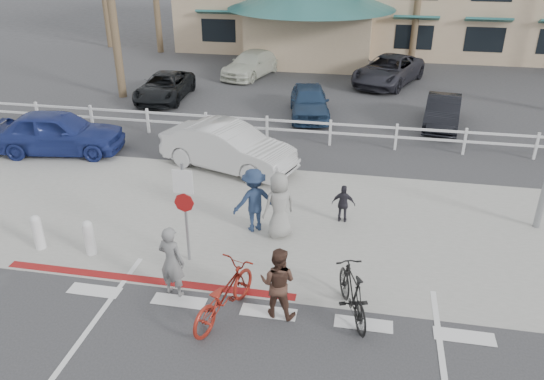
% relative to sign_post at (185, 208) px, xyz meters
% --- Properties ---
extents(ground, '(140.00, 140.00, 0.00)m').
position_rel_sign_post_xyz_m(ground, '(2.30, -2.20, -1.45)').
color(ground, '#333335').
extents(sidewalk_plaza, '(22.00, 7.00, 0.01)m').
position_rel_sign_post_xyz_m(sidewalk_plaza, '(2.30, 2.30, -1.44)').
color(sidewalk_plaza, gray).
rests_on(sidewalk_plaza, ground).
extents(cross_street, '(40.00, 5.00, 0.01)m').
position_rel_sign_post_xyz_m(cross_street, '(2.30, 6.30, -1.45)').
color(cross_street, '#333335').
rests_on(cross_street, ground).
extents(parking_lot, '(50.00, 16.00, 0.01)m').
position_rel_sign_post_xyz_m(parking_lot, '(2.30, 15.80, -1.45)').
color(parking_lot, '#333335').
rests_on(parking_lot, ground).
extents(curb_red, '(7.00, 0.25, 0.02)m').
position_rel_sign_post_xyz_m(curb_red, '(-0.70, -1.00, -1.44)').
color(curb_red, maroon).
rests_on(curb_red, ground).
extents(rail_fence, '(29.40, 0.16, 1.00)m').
position_rel_sign_post_xyz_m(rail_fence, '(2.80, 8.30, -0.95)').
color(rail_fence, silver).
rests_on(rail_fence, ground).
extents(sign_post, '(0.50, 0.10, 2.90)m').
position_rel_sign_post_xyz_m(sign_post, '(0.00, 0.00, 0.00)').
color(sign_post, gray).
rests_on(sign_post, ground).
extents(bollard_0, '(0.26, 0.26, 0.95)m').
position_rel_sign_post_xyz_m(bollard_0, '(-2.50, -0.20, -0.97)').
color(bollard_0, silver).
rests_on(bollard_0, ground).
extents(bollard_1, '(0.26, 0.26, 0.95)m').
position_rel_sign_post_xyz_m(bollard_1, '(-3.90, -0.20, -0.97)').
color(bollard_1, silver).
rests_on(bollard_1, ground).
extents(bike_red, '(1.38, 2.27, 1.12)m').
position_rel_sign_post_xyz_m(bike_red, '(1.41, -1.87, -0.89)').
color(bike_red, maroon).
rests_on(bike_red, ground).
extents(rider_red, '(0.70, 0.55, 1.71)m').
position_rel_sign_post_xyz_m(rider_red, '(0.11, -1.34, -0.60)').
color(rider_red, slate).
rests_on(rider_red, ground).
extents(bike_black, '(1.14, 1.99, 1.15)m').
position_rel_sign_post_xyz_m(bike_black, '(4.03, -1.34, -0.87)').
color(bike_black, black).
rests_on(bike_black, ground).
extents(rider_black, '(0.84, 0.69, 1.61)m').
position_rel_sign_post_xyz_m(rider_black, '(2.50, -1.59, -0.64)').
color(rider_black, '#452C22').
rests_on(rider_black, ground).
extents(pedestrian_a, '(1.32, 1.18, 1.78)m').
position_rel_sign_post_xyz_m(pedestrian_a, '(1.26, 1.74, -0.56)').
color(pedestrian_a, '#1E2E4D').
rests_on(pedestrian_a, ground).
extents(pedestrian_child, '(0.66, 0.30, 1.10)m').
position_rel_sign_post_xyz_m(pedestrian_child, '(3.57, 2.62, -0.90)').
color(pedestrian_child, '#27252D').
rests_on(pedestrian_child, ground).
extents(pedestrian_b, '(1.05, 0.99, 1.81)m').
position_rel_sign_post_xyz_m(pedestrian_b, '(1.97, 1.55, -0.55)').
color(pedestrian_b, gray).
rests_on(pedestrian_b, ground).
extents(car_white_sedan, '(4.93, 3.02, 1.53)m').
position_rel_sign_post_xyz_m(car_white_sedan, '(-0.48, 5.56, -0.68)').
color(car_white_sedan, beige).
rests_on(car_white_sedan, ground).
extents(car_red_compact, '(4.83, 2.51, 1.57)m').
position_rel_sign_post_xyz_m(car_red_compact, '(-6.83, 5.78, -0.67)').
color(car_red_compact, navy).
rests_on(car_red_compact, ground).
extents(lot_car_0, '(2.26, 4.48, 1.21)m').
position_rel_sign_post_xyz_m(lot_car_0, '(-5.52, 12.78, -0.84)').
color(lot_car_0, black).
rests_on(lot_car_0, ground).
extents(lot_car_2, '(2.25, 4.17, 1.35)m').
position_rel_sign_post_xyz_m(lot_car_2, '(1.51, 11.53, -0.78)').
color(lot_car_2, navy).
rests_on(lot_car_2, ground).
extents(lot_car_3, '(1.82, 3.92, 1.24)m').
position_rel_sign_post_xyz_m(lot_car_3, '(7.00, 11.28, -0.83)').
color(lot_car_3, black).
rests_on(lot_car_3, ground).
extents(lot_car_4, '(3.00, 4.81, 1.30)m').
position_rel_sign_post_xyz_m(lot_car_4, '(-2.48, 17.88, -0.80)').
color(lot_car_4, silver).
rests_on(lot_car_4, ground).
extents(lot_car_5, '(4.15, 5.72, 1.44)m').
position_rel_sign_post_xyz_m(lot_car_5, '(4.86, 17.54, -0.73)').
color(lot_car_5, '#27272F').
rests_on(lot_car_5, ground).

